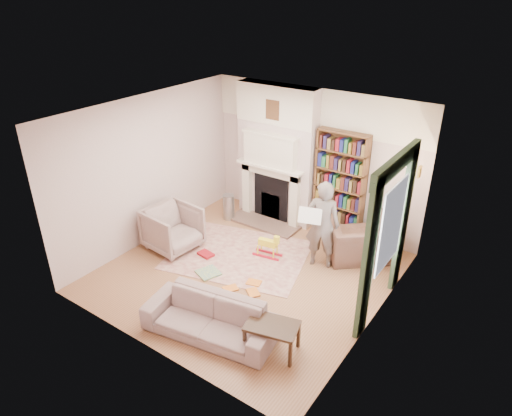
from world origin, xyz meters
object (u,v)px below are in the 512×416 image
Objects in this scene: bookcase at (340,179)px; rocking_horse at (267,245)px; armchair_left at (173,229)px; coffee_table at (272,338)px; man_reading at (323,225)px; sofa at (210,318)px; armchair_reading at (359,239)px; paraffin_heater at (229,207)px.

bookcase is 1.89m from rocking_horse.
coffee_table is (2.98, -1.20, -0.19)m from armchair_left.
armchair_left is at bearing 5.16° from man_reading.
armchair_left is 0.48× the size of sofa.
sofa is 2.23m from rocking_horse.
bookcase is at bearing 77.04° from sofa.
paraffin_heater is at bearing -37.85° from armchair_reading.
paraffin_heater is (-2.86, -0.15, -0.10)m from armchair_reading.
coffee_table is at bearing -43.61° from paraffin_heater.
armchair_reading is 3.42m from armchair_left.
armchair_reading is at bearing 3.06° from paraffin_heater.
sofa is 3.46× the size of paraffin_heater.
man_reading reaches higher than rocking_horse.
rocking_horse is (-1.37, -0.92, -0.14)m from armchair_reading.
coffee_table is (0.00, -2.87, -0.15)m from armchair_reading.
man_reading is (2.53, 1.08, 0.39)m from armchair_left.
sofa is 1.18× the size of man_reading.
bookcase is at bearing 18.76° from paraffin_heater.
man_reading is (0.45, 2.50, 0.53)m from sofa.
bookcase is 2.04× the size of armchair_left.
armchair_reading is 3.23m from sofa.
sofa is (-0.90, -3.10, -0.09)m from armchair_reading.
armchair_left is at bearing -135.22° from bookcase.
man_reading is at bearing 87.33° from coffee_table.
sofa reaches higher than paraffin_heater.
coffee_table is at bearing 3.76° from sofa.
bookcase is 1.22m from armchair_reading.
man_reading is 2.30× the size of coffee_table.
sofa is 2.59m from man_reading.
armchair_reading reaches higher than paraffin_heater.
paraffin_heater is at bearing 143.38° from rocking_horse.
rocking_horse is at bearing -27.19° from paraffin_heater.
coffee_table is 1.27× the size of paraffin_heater.
armchair_left reaches higher than sofa.
sofa reaches higher than coffee_table.
paraffin_heater is (-2.15, -0.73, -0.90)m from bookcase.
rocking_horse is at bearing -113.77° from bookcase.
armchair_reading is (0.71, -0.58, -0.80)m from bookcase.
rocking_horse is (-0.46, 2.18, -0.05)m from sofa.
bookcase is 0.97× the size of sofa.
man_reading is at bearing 69.76° from sofa.
paraffin_heater reaches higher than rocking_horse.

